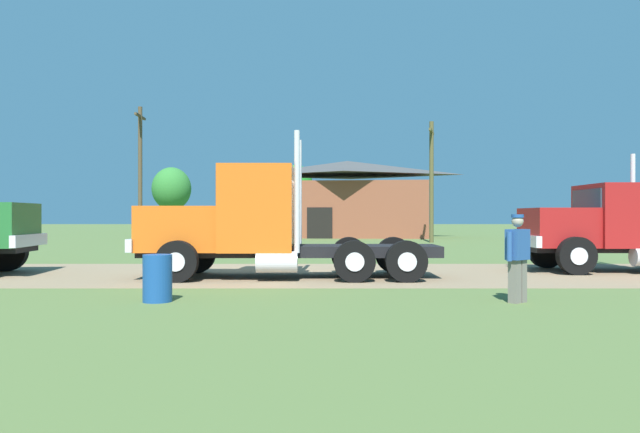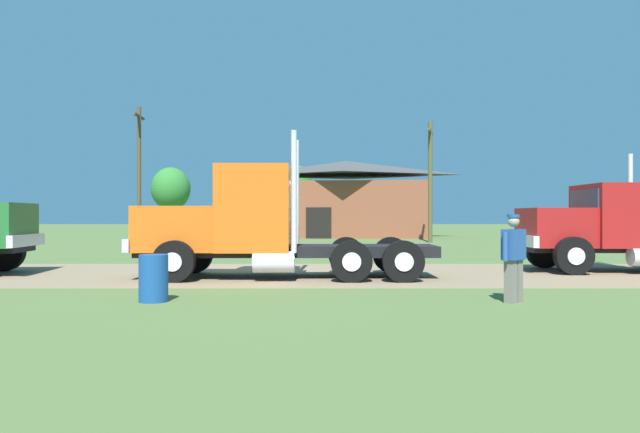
{
  "view_description": "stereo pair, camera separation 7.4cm",
  "coord_description": "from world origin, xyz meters",
  "px_view_note": "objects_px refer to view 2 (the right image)",
  "views": [
    {
      "loc": [
        1.81,
        -16.59,
        1.6
      ],
      "look_at": [
        1.88,
        0.52,
        1.58
      ],
      "focal_mm": 33.76,
      "sensor_mm": 36.0,
      "label": 1
    },
    {
      "loc": [
        1.88,
        -16.59,
        1.6
      ],
      "look_at": [
        1.88,
        0.52,
        1.58
      ],
      "focal_mm": 33.76,
      "sensor_mm": 36.0,
      "label": 2
    }
  ],
  "objects_px": {
    "truck_foreground_white": "(247,226)",
    "utility_pole_near": "(139,170)",
    "steel_barrel": "(153,278)",
    "shed_building": "(346,200)",
    "truck_near_right": "(609,229)",
    "utility_pole_far": "(430,178)",
    "visitor_by_barrel": "(513,255)"
  },
  "relations": [
    {
      "from": "truck_foreground_white",
      "to": "shed_building",
      "type": "relative_size",
      "value": 0.6
    },
    {
      "from": "truck_near_right",
      "to": "visitor_by_barrel",
      "type": "relative_size",
      "value": 4.15
    },
    {
      "from": "truck_near_right",
      "to": "steel_barrel",
      "type": "bearing_deg",
      "value": -151.74
    },
    {
      "from": "shed_building",
      "to": "utility_pole_near",
      "type": "height_order",
      "value": "utility_pole_near"
    },
    {
      "from": "truck_near_right",
      "to": "utility_pole_near",
      "type": "xyz_separation_m",
      "value": [
        -19.63,
        20.13,
        3.25
      ]
    },
    {
      "from": "truck_foreground_white",
      "to": "shed_building",
      "type": "xyz_separation_m",
      "value": [
        3.87,
        29.73,
        1.43
      ]
    },
    {
      "from": "steel_barrel",
      "to": "utility_pole_near",
      "type": "bearing_deg",
      "value": 107.31
    },
    {
      "from": "steel_barrel",
      "to": "shed_building",
      "type": "bearing_deg",
      "value": 81.53
    },
    {
      "from": "truck_foreground_white",
      "to": "utility_pole_near",
      "type": "relative_size",
      "value": 0.93
    },
    {
      "from": "utility_pole_near",
      "to": "utility_pole_far",
      "type": "bearing_deg",
      "value": -4.39
    },
    {
      "from": "steel_barrel",
      "to": "shed_building",
      "type": "distance_m",
      "value": 34.62
    },
    {
      "from": "truck_foreground_white",
      "to": "shed_building",
      "type": "height_order",
      "value": "shed_building"
    },
    {
      "from": "truck_foreground_white",
      "to": "shed_building",
      "type": "bearing_deg",
      "value": 82.59
    },
    {
      "from": "utility_pole_near",
      "to": "utility_pole_far",
      "type": "height_order",
      "value": "utility_pole_near"
    },
    {
      "from": "truck_foreground_white",
      "to": "utility_pole_near",
      "type": "xyz_separation_m",
      "value": [
        -9.41,
        21.85,
        3.12
      ]
    },
    {
      "from": "shed_building",
      "to": "utility_pole_far",
      "type": "xyz_separation_m",
      "value": [
        4.64,
        -9.26,
        1.11
      ]
    },
    {
      "from": "truck_near_right",
      "to": "shed_building",
      "type": "bearing_deg",
      "value": 102.78
    },
    {
      "from": "truck_near_right",
      "to": "utility_pole_near",
      "type": "bearing_deg",
      "value": 134.28
    },
    {
      "from": "steel_barrel",
      "to": "utility_pole_far",
      "type": "height_order",
      "value": "utility_pole_far"
    },
    {
      "from": "truck_near_right",
      "to": "utility_pole_far",
      "type": "distance_m",
      "value": 19.02
    },
    {
      "from": "truck_near_right",
      "to": "visitor_by_barrel",
      "type": "height_order",
      "value": "truck_near_right"
    },
    {
      "from": "visitor_by_barrel",
      "to": "shed_building",
      "type": "height_order",
      "value": "shed_building"
    },
    {
      "from": "truck_foreground_white",
      "to": "truck_near_right",
      "type": "bearing_deg",
      "value": 9.52
    },
    {
      "from": "shed_building",
      "to": "utility_pole_far",
      "type": "bearing_deg",
      "value": -63.36
    },
    {
      "from": "truck_near_right",
      "to": "utility_pole_far",
      "type": "bearing_deg",
      "value": 95.21
    },
    {
      "from": "truck_foreground_white",
      "to": "truck_near_right",
      "type": "xyz_separation_m",
      "value": [
        10.22,
        1.71,
        -0.13
      ]
    },
    {
      "from": "visitor_by_barrel",
      "to": "utility_pole_near",
      "type": "bearing_deg",
      "value": 119.39
    },
    {
      "from": "truck_foreground_white",
      "to": "utility_pole_near",
      "type": "height_order",
      "value": "utility_pole_near"
    },
    {
      "from": "truck_foreground_white",
      "to": "utility_pole_far",
      "type": "height_order",
      "value": "utility_pole_far"
    },
    {
      "from": "truck_foreground_white",
      "to": "visitor_by_barrel",
      "type": "relative_size",
      "value": 4.79
    },
    {
      "from": "truck_foreground_white",
      "to": "truck_near_right",
      "type": "height_order",
      "value": "truck_foreground_white"
    },
    {
      "from": "utility_pole_near",
      "to": "utility_pole_far",
      "type": "distance_m",
      "value": 17.98
    }
  ]
}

